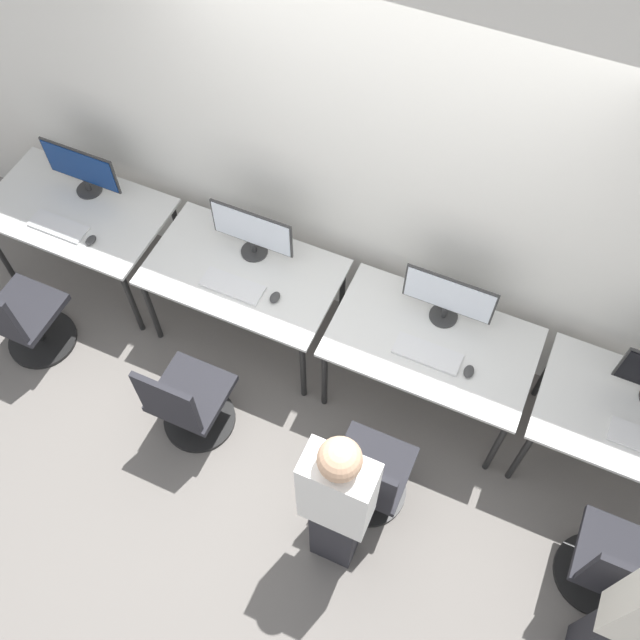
{
  "coord_description": "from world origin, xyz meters",
  "views": [
    {
      "loc": [
        0.92,
        -1.9,
        4.41
      ],
      "look_at": [
        0.0,
        0.15,
        0.85
      ],
      "focal_mm": 40.0,
      "sensor_mm": 36.0,
      "label": 1
    }
  ],
  "objects": [
    {
      "name": "ground_plane",
      "position": [
        0.0,
        0.0,
        0.0
      ],
      "size": [
        20.0,
        20.0,
        0.0
      ],
      "primitive_type": "plane",
      "color": "slate"
    },
    {
      "name": "wall_back",
      "position": [
        0.0,
        0.87,
        1.4
      ],
      "size": [
        12.0,
        0.05,
        2.8
      ],
      "color": "silver",
      "rests_on": "ground_plane"
    },
    {
      "name": "desk_far_left",
      "position": [
        -1.94,
        0.37,
        0.63
      ],
      "size": [
        1.24,
        0.75,
        0.7
      ],
      "color": "silver",
      "rests_on": "ground_plane"
    },
    {
      "name": "monitor_far_left",
      "position": [
        -1.94,
        0.56,
        0.91
      ],
      "size": [
        0.56,
        0.18,
        0.38
      ],
      "color": "#2D2D2D",
      "rests_on": "desk_far_left"
    },
    {
      "name": "keyboard_far_left",
      "position": [
        -1.94,
        0.19,
        0.71
      ],
      "size": [
        0.41,
        0.15,
        0.02
      ],
      "color": "silver",
      "rests_on": "desk_far_left"
    },
    {
      "name": "mouse_far_left",
      "position": [
        -1.67,
        0.18,
        0.72
      ],
      "size": [
        0.06,
        0.09,
        0.03
      ],
      "color": "#333333",
      "rests_on": "desk_far_left"
    },
    {
      "name": "office_chair_far_left",
      "position": [
        -1.97,
        -0.38,
        0.35
      ],
      "size": [
        0.48,
        0.48,
        0.87
      ],
      "color": "black",
      "rests_on": "ground_plane"
    },
    {
      "name": "desk_left",
      "position": [
        -0.65,
        0.37,
        0.63
      ],
      "size": [
        1.24,
        0.75,
        0.7
      ],
      "color": "silver",
      "rests_on": "ground_plane"
    },
    {
      "name": "monitor_left",
      "position": [
        -0.65,
        0.54,
        0.91
      ],
      "size": [
        0.56,
        0.18,
        0.38
      ],
      "color": "#2D2D2D",
      "rests_on": "desk_left"
    },
    {
      "name": "keyboard_left",
      "position": [
        -0.65,
        0.24,
        0.71
      ],
      "size": [
        0.41,
        0.15,
        0.02
      ],
      "color": "silver",
      "rests_on": "desk_left"
    },
    {
      "name": "mouse_left",
      "position": [
        -0.36,
        0.26,
        0.72
      ],
      "size": [
        0.06,
        0.09,
        0.03
      ],
      "color": "#333333",
      "rests_on": "desk_left"
    },
    {
      "name": "office_chair_left",
      "position": [
        -0.63,
        -0.47,
        0.35
      ],
      "size": [
        0.48,
        0.48,
        0.87
      ],
      "color": "black",
      "rests_on": "ground_plane"
    },
    {
      "name": "desk_right",
      "position": [
        0.65,
        0.37,
        0.63
      ],
      "size": [
        1.24,
        0.75,
        0.7
      ],
      "color": "silver",
      "rests_on": "ground_plane"
    },
    {
      "name": "monitor_right",
      "position": [
        0.65,
        0.57,
        0.91
      ],
      "size": [
        0.56,
        0.18,
        0.38
      ],
      "color": "#2D2D2D",
      "rests_on": "desk_right"
    },
    {
      "name": "keyboard_right",
      "position": [
        0.65,
        0.27,
        0.71
      ],
      "size": [
        0.41,
        0.15,
        0.02
      ],
      "color": "silver",
      "rests_on": "desk_right"
    },
    {
      "name": "mouse_right",
      "position": [
        0.91,
        0.26,
        0.72
      ],
      "size": [
        0.06,
        0.09,
        0.03
      ],
      "color": "#333333",
      "rests_on": "desk_right"
    },
    {
      "name": "office_chair_right",
      "position": [
        0.58,
        -0.46,
        0.35
      ],
      "size": [
        0.48,
        0.48,
        0.87
      ],
      "color": "black",
      "rests_on": "ground_plane"
    },
    {
      "name": "person_right",
      "position": [
        0.53,
        -0.82,
        0.85
      ],
      "size": [
        0.36,
        0.21,
        1.57
      ],
      "color": "#232328",
      "rests_on": "ground_plane"
    },
    {
      "name": "office_chair_far_right",
      "position": [
        2.01,
        -0.39,
        0.35
      ],
      "size": [
        0.48,
        0.48,
        0.87
      ],
      "color": "black",
      "rests_on": "ground_plane"
    }
  ]
}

